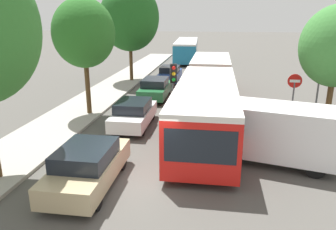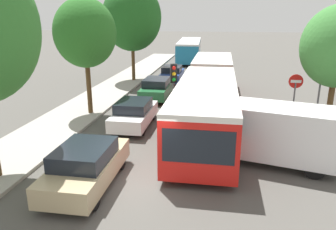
% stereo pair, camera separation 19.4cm
% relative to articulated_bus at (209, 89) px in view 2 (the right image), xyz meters
% --- Properties ---
extents(ground_plane, '(200.00, 200.00, 0.00)m').
position_rel_articulated_bus_xyz_m(ground_plane, '(-1.89, -8.49, -1.53)').
color(ground_plane, '#4F4C47').
extents(kerb_strip_left, '(3.20, 41.61, 0.14)m').
position_rel_articulated_bus_xyz_m(kerb_strip_left, '(-7.72, 7.31, -1.46)').
color(kerb_strip_left, '#9E998E').
rests_on(kerb_strip_left, ground).
extents(articulated_bus, '(2.83, 17.83, 2.64)m').
position_rel_articulated_bus_xyz_m(articulated_bus, '(0.00, 0.00, 0.00)').
color(articulated_bus, red).
rests_on(articulated_bus, ground).
extents(city_bus_rear, '(3.20, 11.63, 2.48)m').
position_rel_articulated_bus_xyz_m(city_bus_rear, '(-3.63, 23.12, -0.09)').
color(city_bus_rear, teal).
rests_on(city_bus_rear, ground).
extents(queued_car_tan, '(1.84, 4.28, 1.48)m').
position_rel_articulated_bus_xyz_m(queued_car_tan, '(-3.70, -9.01, -0.77)').
color(queued_car_tan, tan).
rests_on(queued_car_tan, ground).
extents(queued_car_white, '(1.75, 4.06, 1.41)m').
position_rel_articulated_bus_xyz_m(queued_car_white, '(-3.74, -2.74, -0.81)').
color(queued_car_white, white).
rests_on(queued_car_white, ground).
extents(queued_car_green, '(1.78, 4.13, 1.43)m').
position_rel_articulated_bus_xyz_m(queued_car_green, '(-3.77, 3.26, -0.80)').
color(queued_car_green, '#236638').
rests_on(queued_car_green, ground).
extents(queued_car_blue, '(1.71, 3.96, 1.37)m').
position_rel_articulated_bus_xyz_m(queued_car_blue, '(-3.63, 9.20, -0.83)').
color(queued_car_blue, '#284799').
rests_on(queued_car_blue, ground).
extents(white_van, '(5.32, 3.08, 2.31)m').
position_rel_articulated_bus_xyz_m(white_van, '(2.95, -6.02, -0.28)').
color(white_van, white).
rests_on(white_van, ground).
extents(traffic_light, '(0.37, 0.39, 3.40)m').
position_rel_articulated_bus_xyz_m(traffic_light, '(-1.60, -3.14, 0.97)').
color(traffic_light, '#56595E').
rests_on(traffic_light, ground).
extents(no_entry_sign, '(0.70, 0.08, 2.82)m').
position_rel_articulated_bus_xyz_m(no_entry_sign, '(4.32, -1.66, 0.35)').
color(no_entry_sign, '#56595E').
rests_on(no_entry_sign, ground).
extents(direction_sign_post, '(0.13, 1.40, 3.60)m').
position_rel_articulated_bus_xyz_m(direction_sign_post, '(5.84, -0.35, 1.03)').
color(direction_sign_post, '#56595E').
rests_on(direction_sign_post, ground).
extents(tree_left_mid, '(3.41, 3.41, 6.57)m').
position_rel_articulated_bus_xyz_m(tree_left_mid, '(-6.82, -1.15, 3.13)').
color(tree_left_mid, '#51381E').
rests_on(tree_left_mid, ground).
extents(tree_left_far, '(4.89, 4.89, 8.15)m').
position_rel_articulated_bus_xyz_m(tree_left_far, '(-6.97, 8.83, 3.85)').
color(tree_left_far, '#51381E').
rests_on(tree_left_far, ground).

